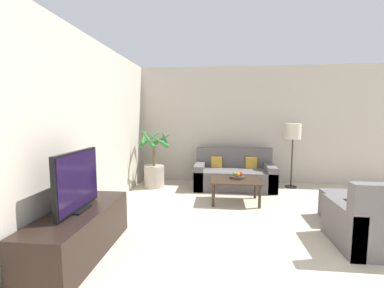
{
  "coord_description": "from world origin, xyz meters",
  "views": [
    {
      "loc": [
        -1.37,
        -0.39,
        1.56
      ],
      "look_at": [
        -1.91,
        4.71,
        1.0
      ],
      "focal_mm": 24.0,
      "sensor_mm": 36.0,
      "label": 1
    }
  ],
  "objects_px": {
    "sofa_loveseat": "(234,175)",
    "coffee_table": "(235,183)",
    "tv_console": "(79,233)",
    "potted_palm": "(154,166)",
    "floor_lamp": "(293,134)",
    "orange_fruit": "(238,174)",
    "armchair": "(375,226)",
    "television": "(77,181)",
    "ottoman": "(343,207)",
    "fruit_bowl": "(238,177)",
    "apple_green": "(235,174)",
    "apple_red": "(240,174)"
  },
  "relations": [
    {
      "from": "orange_fruit",
      "to": "armchair",
      "type": "distance_m",
      "value": 2.15
    },
    {
      "from": "sofa_loveseat",
      "to": "ottoman",
      "type": "relative_size",
      "value": 3.22
    },
    {
      "from": "television",
      "to": "ottoman",
      "type": "xyz_separation_m",
      "value": [
        3.39,
        1.32,
        -0.64
      ]
    },
    {
      "from": "sofa_loveseat",
      "to": "potted_palm",
      "type": "bearing_deg",
      "value": -176.16
    },
    {
      "from": "floor_lamp",
      "to": "apple_green",
      "type": "bearing_deg",
      "value": -142.37
    },
    {
      "from": "potted_palm",
      "to": "ottoman",
      "type": "height_order",
      "value": "potted_palm"
    },
    {
      "from": "fruit_bowl",
      "to": "apple_red",
      "type": "distance_m",
      "value": 0.09
    },
    {
      "from": "apple_green",
      "to": "armchair",
      "type": "bearing_deg",
      "value": -46.55
    },
    {
      "from": "television",
      "to": "sofa_loveseat",
      "type": "bearing_deg",
      "value": 57.62
    },
    {
      "from": "coffee_table",
      "to": "apple_green",
      "type": "relative_size",
      "value": 13.09
    },
    {
      "from": "apple_green",
      "to": "fruit_bowl",
      "type": "bearing_deg",
      "value": -34.31
    },
    {
      "from": "coffee_table",
      "to": "sofa_loveseat",
      "type": "bearing_deg",
      "value": 88.17
    },
    {
      "from": "apple_green",
      "to": "armchair",
      "type": "relative_size",
      "value": 0.08
    },
    {
      "from": "armchair",
      "to": "floor_lamp",
      "type": "bearing_deg",
      "value": 95.38
    },
    {
      "from": "fruit_bowl",
      "to": "armchair",
      "type": "relative_size",
      "value": 0.31
    },
    {
      "from": "television",
      "to": "coffee_table",
      "type": "distance_m",
      "value": 2.76
    },
    {
      "from": "orange_fruit",
      "to": "ottoman",
      "type": "xyz_separation_m",
      "value": [
        1.5,
        -0.72,
        -0.3
      ]
    },
    {
      "from": "orange_fruit",
      "to": "floor_lamp",
      "type": "bearing_deg",
      "value": 41.07
    },
    {
      "from": "floor_lamp",
      "to": "coffee_table",
      "type": "relative_size",
      "value": 1.6
    },
    {
      "from": "television",
      "to": "potted_palm",
      "type": "relative_size",
      "value": 0.6
    },
    {
      "from": "ottoman",
      "to": "potted_palm",
      "type": "bearing_deg",
      "value": 155.13
    },
    {
      "from": "coffee_table",
      "to": "ottoman",
      "type": "xyz_separation_m",
      "value": [
        1.55,
        -0.67,
        -0.15
      ]
    },
    {
      "from": "sofa_loveseat",
      "to": "ottoman",
      "type": "bearing_deg",
      "value": -47.0
    },
    {
      "from": "floor_lamp",
      "to": "orange_fruit",
      "type": "xyz_separation_m",
      "value": [
        -1.23,
        -1.07,
        -0.66
      ]
    },
    {
      "from": "potted_palm",
      "to": "apple_red",
      "type": "distance_m",
      "value": 1.95
    },
    {
      "from": "television",
      "to": "armchair",
      "type": "relative_size",
      "value": 0.94
    },
    {
      "from": "floor_lamp",
      "to": "fruit_bowl",
      "type": "height_order",
      "value": "floor_lamp"
    },
    {
      "from": "tv_console",
      "to": "potted_palm",
      "type": "xyz_separation_m",
      "value": [
        0.13,
        2.84,
        0.21
      ]
    },
    {
      "from": "potted_palm",
      "to": "armchair",
      "type": "height_order",
      "value": "potted_palm"
    },
    {
      "from": "tv_console",
      "to": "potted_palm",
      "type": "relative_size",
      "value": 1.1
    },
    {
      "from": "tv_console",
      "to": "armchair",
      "type": "xyz_separation_m",
      "value": [
        3.37,
        0.5,
        0.02
      ]
    },
    {
      "from": "sofa_loveseat",
      "to": "orange_fruit",
      "type": "xyz_separation_m",
      "value": [
        0.02,
        -0.91,
        0.23
      ]
    },
    {
      "from": "television",
      "to": "coffee_table",
      "type": "xyz_separation_m",
      "value": [
        1.84,
        1.99,
        -0.49
      ]
    },
    {
      "from": "orange_fruit",
      "to": "apple_red",
      "type": "bearing_deg",
      "value": 59.34
    },
    {
      "from": "coffee_table",
      "to": "orange_fruit",
      "type": "height_order",
      "value": "orange_fruit"
    },
    {
      "from": "television",
      "to": "fruit_bowl",
      "type": "height_order",
      "value": "television"
    },
    {
      "from": "sofa_loveseat",
      "to": "orange_fruit",
      "type": "relative_size",
      "value": 22.5
    },
    {
      "from": "apple_red",
      "to": "orange_fruit",
      "type": "distance_m",
      "value": 0.09
    },
    {
      "from": "floor_lamp",
      "to": "fruit_bowl",
      "type": "xyz_separation_m",
      "value": [
        -1.24,
        -1.03,
        -0.73
      ]
    },
    {
      "from": "sofa_loveseat",
      "to": "coffee_table",
      "type": "height_order",
      "value": "sofa_loveseat"
    },
    {
      "from": "fruit_bowl",
      "to": "orange_fruit",
      "type": "relative_size",
      "value": 3.6
    },
    {
      "from": "sofa_loveseat",
      "to": "armchair",
      "type": "height_order",
      "value": "armchair"
    },
    {
      "from": "fruit_bowl",
      "to": "armchair",
      "type": "height_order",
      "value": "armchair"
    },
    {
      "from": "potted_palm",
      "to": "floor_lamp",
      "type": "bearing_deg",
      "value": 5.38
    },
    {
      "from": "tv_console",
      "to": "armchair",
      "type": "bearing_deg",
      "value": 8.44
    },
    {
      "from": "tv_console",
      "to": "television",
      "type": "bearing_deg",
      "value": 0.0
    },
    {
      "from": "sofa_loveseat",
      "to": "ottoman",
      "type": "xyz_separation_m",
      "value": [
        1.52,
        -1.63,
        -0.07
      ]
    },
    {
      "from": "television",
      "to": "fruit_bowl",
      "type": "relative_size",
      "value": 2.99
    },
    {
      "from": "apple_green",
      "to": "apple_red",
      "type": "bearing_deg",
      "value": -0.52
    },
    {
      "from": "apple_red",
      "to": "orange_fruit",
      "type": "bearing_deg",
      "value": -120.66
    }
  ]
}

